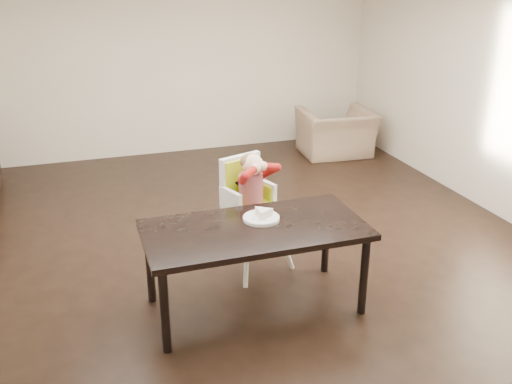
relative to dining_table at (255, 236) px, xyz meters
The scene contains 6 objects.
ground 1.24m from the dining_table, 74.75° to the left, with size 7.00×7.00×0.00m, color black.
room_walls 1.58m from the dining_table, 74.75° to the left, with size 6.02×7.02×2.71m.
dining_table is the anchor object (origin of this frame).
high_chair 0.74m from the dining_table, 75.86° to the left, with size 0.61×0.61×1.14m.
plate 0.19m from the dining_table, 50.46° to the left, with size 0.33×0.33×0.09m.
armchair 4.36m from the dining_table, 55.39° to the left, with size 1.05×0.69×0.92m, color #987C61.
Camera 1 is at (-1.57, -4.97, 2.73)m, focal length 40.00 mm.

